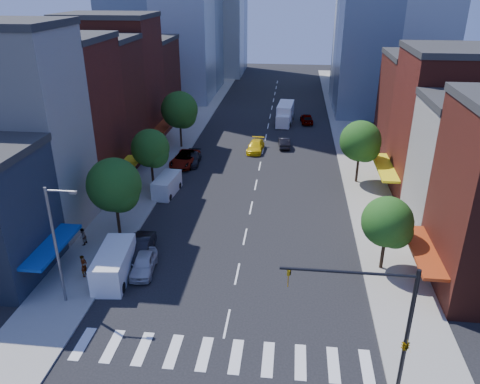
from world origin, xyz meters
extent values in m
plane|color=black|center=(0.00, 0.00, 0.00)|extent=(220.00, 220.00, 0.00)
cube|color=gray|center=(-12.50, 40.00, 0.07)|extent=(5.00, 120.00, 0.15)
cube|color=gray|center=(12.50, 40.00, 0.07)|extent=(5.00, 120.00, 0.15)
cube|color=silver|center=(0.00, -3.00, 0.01)|extent=(19.00, 3.00, 0.01)
cube|color=beige|center=(-21.00, 12.00, 9.00)|extent=(12.00, 8.00, 18.00)
cube|color=#581C14|center=(-21.00, 20.50, 8.00)|extent=(12.00, 9.00, 16.00)
cube|color=#4F1C13|center=(-21.00, 29.00, 7.50)|extent=(12.00, 8.00, 15.00)
cube|color=#581C14|center=(-21.00, 37.50, 8.50)|extent=(12.00, 9.00, 17.00)
cube|color=#4F1C13|center=(-21.00, 47.00, 6.50)|extent=(12.00, 10.00, 13.00)
cube|color=#581C14|center=(21.00, 24.00, 7.50)|extent=(12.00, 10.00, 15.00)
cube|color=#4F1C13|center=(21.00, 34.00, 6.50)|extent=(12.00, 10.00, 13.00)
cylinder|color=black|center=(10.50, -4.50, 4.15)|extent=(0.24, 0.24, 8.00)
cylinder|color=black|center=(7.00, -4.50, 7.75)|extent=(7.00, 0.16, 0.16)
imported|color=gold|center=(4.00, -4.50, 7.15)|extent=(0.22, 0.18, 1.10)
imported|color=gold|center=(10.50, -4.50, 3.35)|extent=(0.48, 2.24, 0.90)
cylinder|color=slate|center=(-12.00, 1.00, 4.65)|extent=(0.20, 0.20, 9.00)
cylinder|color=slate|center=(-11.00, 1.00, 8.95)|extent=(2.00, 0.14, 0.14)
cube|color=slate|center=(-10.10, 1.00, 8.90)|extent=(0.50, 0.25, 0.18)
cylinder|color=black|center=(-11.50, 11.00, 2.11)|extent=(0.28, 0.28, 3.92)
sphere|color=#144413|center=(-11.50, 11.00, 5.05)|extent=(4.80, 4.80, 4.80)
sphere|color=#144413|center=(-10.90, 10.70, 4.35)|extent=(3.36, 3.36, 3.36)
cylinder|color=black|center=(-11.50, 22.00, 1.97)|extent=(0.28, 0.28, 3.64)
sphere|color=#144413|center=(-11.50, 22.00, 4.70)|extent=(4.20, 4.20, 4.20)
sphere|color=#144413|center=(-10.90, 21.70, 4.05)|extent=(2.94, 2.94, 2.94)
cylinder|color=black|center=(-11.50, 36.00, 2.25)|extent=(0.28, 0.28, 4.20)
sphere|color=#144413|center=(-11.50, 36.00, 5.40)|extent=(5.00, 5.00, 5.00)
sphere|color=#144413|center=(-10.90, 35.70, 4.65)|extent=(3.50, 3.50, 3.50)
cylinder|color=black|center=(11.50, 8.00, 1.83)|extent=(0.28, 0.28, 3.36)
sphere|color=#144413|center=(11.50, 8.00, 4.35)|extent=(4.00, 4.00, 4.00)
sphere|color=#144413|center=(12.10, 7.70, 3.75)|extent=(2.80, 2.80, 2.80)
cylinder|color=black|center=(11.50, 26.00, 2.11)|extent=(0.28, 0.28, 3.92)
sphere|color=#144413|center=(11.50, 26.00, 5.05)|extent=(4.60, 4.60, 4.60)
sphere|color=#144413|center=(12.10, 25.70, 4.35)|extent=(3.22, 3.22, 3.22)
imported|color=#B4B4BA|center=(-7.50, 5.51, 0.73)|extent=(2.13, 4.45, 1.47)
imported|color=black|center=(-8.48, 7.63, 0.81)|extent=(1.91, 4.97, 1.61)
imported|color=#999999|center=(-9.50, 29.39, 0.83)|extent=(3.23, 6.15, 1.65)
imported|color=black|center=(-8.63, 29.83, 0.68)|extent=(2.09, 4.74, 1.35)
cube|color=white|center=(-9.50, 4.45, 1.19)|extent=(2.81, 5.87, 2.38)
cube|color=black|center=(-9.29, 2.30, 1.53)|extent=(2.20, 1.34, 1.02)
cylinder|color=black|center=(-10.33, 2.42, 0.40)|extent=(0.37, 0.89, 0.86)
cylinder|color=black|center=(-8.29, 2.62, 0.40)|extent=(0.37, 0.89, 0.86)
cylinder|color=black|center=(-10.71, 6.27, 0.40)|extent=(0.37, 0.89, 0.86)
cylinder|color=black|center=(-8.67, 6.47, 0.40)|extent=(0.37, 0.89, 0.86)
cube|color=silver|center=(-9.50, 20.53, 1.00)|extent=(2.32, 4.91, 2.00)
cube|color=black|center=(-9.66, 18.73, 1.28)|extent=(1.84, 1.10, 0.86)
cylinder|color=black|center=(-10.50, 18.99, 0.33)|extent=(0.30, 0.74, 0.72)
cylinder|color=black|center=(-8.79, 18.84, 0.33)|extent=(0.30, 0.74, 0.72)
cylinder|color=black|center=(-10.21, 22.21, 0.33)|extent=(0.30, 0.74, 0.72)
cylinder|color=black|center=(-8.50, 22.06, 0.33)|extent=(0.30, 0.74, 0.72)
imported|color=yellow|center=(-1.00, 35.56, 0.72)|extent=(2.36, 5.08, 1.44)
imported|color=black|center=(2.82, 37.78, 0.68)|extent=(1.84, 4.26, 1.36)
imported|color=#999999|center=(6.18, 50.38, 0.78)|extent=(2.24, 4.72, 1.56)
cube|color=white|center=(2.63, 50.66, 1.55)|extent=(2.80, 6.46, 3.10)
cube|color=white|center=(2.36, 46.98, 1.07)|extent=(2.26, 1.90, 1.94)
cylinder|color=black|center=(1.35, 47.84, 0.44)|extent=(0.36, 0.89, 0.87)
cylinder|color=black|center=(3.48, 47.67, 0.44)|extent=(0.36, 0.89, 0.87)
cylinder|color=black|center=(1.68, 52.19, 0.44)|extent=(0.36, 0.89, 0.87)
cylinder|color=black|center=(3.81, 52.03, 0.44)|extent=(0.36, 0.89, 0.87)
imported|color=#999999|center=(-11.88, 4.17, 1.07)|extent=(0.49, 0.70, 1.84)
imported|color=#999999|center=(-13.99, 8.75, 0.94)|extent=(0.68, 0.83, 1.58)
camera|label=1|loc=(3.78, -25.15, 21.41)|focal=35.00mm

